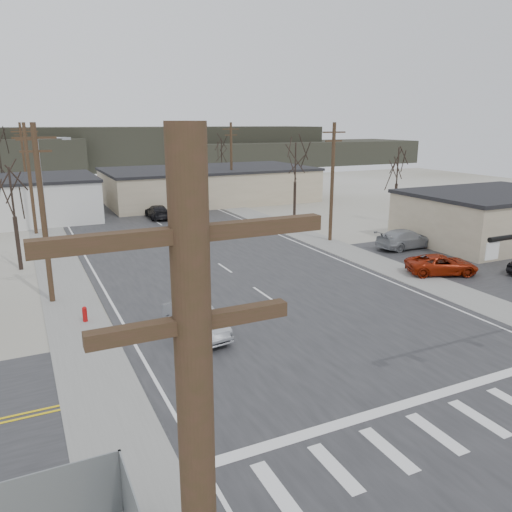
{
  "coord_description": "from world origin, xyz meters",
  "views": [
    {
      "loc": [
        -12.59,
        -17.42,
        9.99
      ],
      "look_at": [
        -0.72,
        7.4,
        2.6
      ],
      "focal_mm": 35.0,
      "sensor_mm": 36.0,
      "label": 1
    }
  ],
  "objects": [
    {
      "name": "car_far_a",
      "position": [
        0.62,
        34.62,
        0.76
      ],
      "size": [
        2.19,
        4.97,
        1.42
      ],
      "primitive_type": "imported",
      "rotation": [
        0.0,
        0.0,
        3.1
      ],
      "color": "black",
      "rests_on": "main_road"
    },
    {
      "name": "upole_left_d",
      "position": [
        -11.5,
        52.0,
        5.22
      ],
      "size": [
        2.2,
        0.3,
        10.0
      ],
      "color": "#432B1F",
      "rests_on": "ground"
    },
    {
      "name": "upole_right_b",
      "position": [
        11.5,
        40.0,
        5.22
      ],
      "size": [
        2.2,
        0.3,
        10.0
      ],
      "color": "#432B1F",
      "rests_on": "ground"
    },
    {
      "name": "car_parked_silver",
      "position": [
        15.51,
        13.0,
        0.81
      ],
      "size": [
        5.41,
        2.38,
        1.54
      ],
      "primitive_type": "imported",
      "rotation": [
        0.0,
        0.0,
        1.61
      ],
      "color": "gray",
      "rests_on": "parking_lot"
    },
    {
      "name": "car_parked_red",
      "position": [
        12.71,
        6.36,
        0.69
      ],
      "size": [
        5.2,
        3.81,
        1.31
      ],
      "primitive_type": "imported",
      "rotation": [
        0.0,
        0.0,
        1.18
      ],
      "color": "maroon",
      "rests_on": "parking_lot"
    },
    {
      "name": "sedan_crossing",
      "position": [
        -5.57,
        3.98,
        0.79
      ],
      "size": [
        2.23,
        4.72,
        1.49
      ],
      "primitive_type": "imported",
      "rotation": [
        0.0,
        0.0,
        0.15
      ],
      "color": "gray",
      "rests_on": "main_road"
    },
    {
      "name": "upole_left_c",
      "position": [
        -11.5,
        32.0,
        5.22
      ],
      "size": [
        2.2,
        0.3,
        10.0
      ],
      "color": "#432B1F",
      "rests_on": "ground"
    },
    {
      "name": "fire_hydrant",
      "position": [
        -10.2,
        8.0,
        0.45
      ],
      "size": [
        0.24,
        0.24,
        0.87
      ],
      "color": "#A50C0C",
      "rests_on": "ground"
    },
    {
      "name": "sidewalk_right",
      "position": [
        10.6,
        20.0,
        0.03
      ],
      "size": [
        3.0,
        90.0,
        0.06
      ],
      "primitive_type": "cube",
      "color": "gray",
      "rests_on": "ground"
    },
    {
      "name": "tree_left_far",
      "position": [
        -14.0,
        46.0,
        6.28
      ],
      "size": [
        3.96,
        3.96,
        8.82
      ],
      "color": "#2F211C",
      "rests_on": "ground"
    },
    {
      "name": "car_far_b",
      "position": [
        -6.4,
        56.22,
        0.81
      ],
      "size": [
        3.18,
        4.82,
        1.53
      ],
      "primitive_type": "imported",
      "rotation": [
        0.0,
        0.0,
        -0.34
      ],
      "color": "black",
      "rests_on": "main_road"
    },
    {
      "name": "tree_right_far",
      "position": [
        15.0,
        52.0,
        5.58
      ],
      "size": [
        3.52,
        3.52,
        7.84
      ],
      "color": "#2F211C",
      "rests_on": "ground"
    },
    {
      "name": "tree_lot",
      "position": [
        22.0,
        22.0,
        5.58
      ],
      "size": [
        3.52,
        3.52,
        7.84
      ],
      "color": "#2F211C",
      "rests_on": "ground"
    },
    {
      "name": "building_right_far",
      "position": [
        10.0,
        44.0,
        2.15
      ],
      "size": [
        26.3,
        14.3,
        4.3
      ],
      "color": "#C2B294",
      "rests_on": "ground"
    },
    {
      "name": "hill_right",
      "position": [
        50.0,
        90.0,
        2.75
      ],
      "size": [
        60.0,
        18.0,
        5.5
      ],
      "primitive_type": "cube",
      "color": "#333026",
      "rests_on": "ground"
    },
    {
      "name": "tree_right_mid",
      "position": [
        12.5,
        26.0,
        5.93
      ],
      "size": [
        3.74,
        3.74,
        8.33
      ],
      "color": "#2F211C",
      "rests_on": "ground"
    },
    {
      "name": "streetlight_main",
      "position": [
        -10.8,
        22.0,
        5.09
      ],
      "size": [
        2.4,
        0.25,
        9.0
      ],
      "color": "gray",
      "rests_on": "ground"
    },
    {
      "name": "hill_center",
      "position": [
        15.0,
        96.0,
        4.5
      ],
      "size": [
        80.0,
        18.0,
        9.0
      ],
      "primitive_type": "cube",
      "color": "#333026",
      "rests_on": "ground"
    },
    {
      "name": "cross_road",
      "position": [
        0.0,
        0.0,
        0.02
      ],
      "size": [
        90.0,
        10.0,
        0.04
      ],
      "primitive_type": "cube",
      "color": "#272729",
      "rests_on": "ground"
    },
    {
      "name": "building_lot",
      "position": [
        24.0,
        12.0,
        2.16
      ],
      "size": [
        14.3,
        10.3,
        4.3
      ],
      "color": "#C2B294",
      "rests_on": "ground"
    },
    {
      "name": "tree_left_near",
      "position": [
        -13.0,
        20.0,
        5.23
      ],
      "size": [
        3.3,
        3.3,
        7.35
      ],
      "color": "#2F211C",
      "rests_on": "ground"
    },
    {
      "name": "main_road",
      "position": [
        0.0,
        15.0,
        0.02
      ],
      "size": [
        18.0,
        110.0,
        0.05
      ],
      "primitive_type": "cube",
      "color": "#272729",
      "rests_on": "ground"
    },
    {
      "name": "upole_right_a",
      "position": [
        11.5,
        18.0,
        5.22
      ],
      "size": [
        2.2,
        0.3,
        10.0
      ],
      "color": "#432B1F",
      "rests_on": "ground"
    },
    {
      "name": "sidewalk_left",
      "position": [
        -10.6,
        20.0,
        0.03
      ],
      "size": [
        3.0,
        90.0,
        0.06
      ],
      "primitive_type": "cube",
      "color": "gray",
      "rests_on": "ground"
    },
    {
      "name": "ground",
      "position": [
        0.0,
        0.0,
        0.0
      ],
      "size": [
        140.0,
        140.0,
        0.0
      ],
      "primitive_type": "plane",
      "color": "silver",
      "rests_on": "ground"
    },
    {
      "name": "upole_left_b",
      "position": [
        -11.5,
        12.0,
        5.22
      ],
      "size": [
        2.2,
        0.3,
        10.0
      ],
      "color": "#432B1F",
      "rests_on": "ground"
    }
  ]
}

